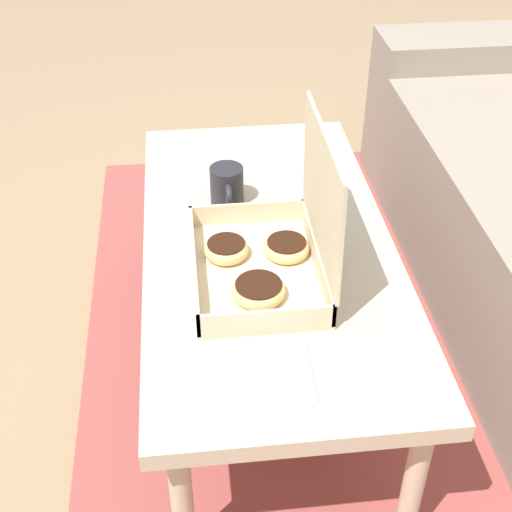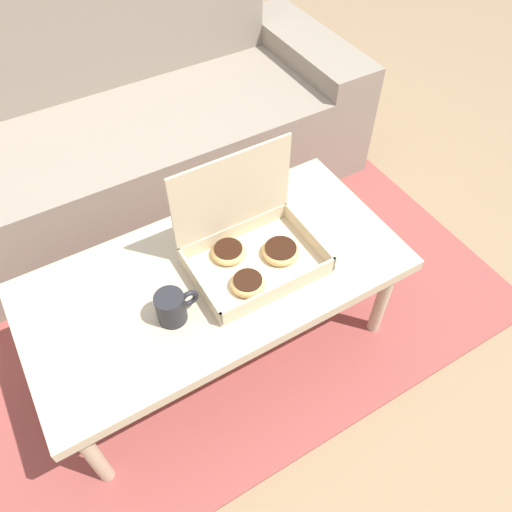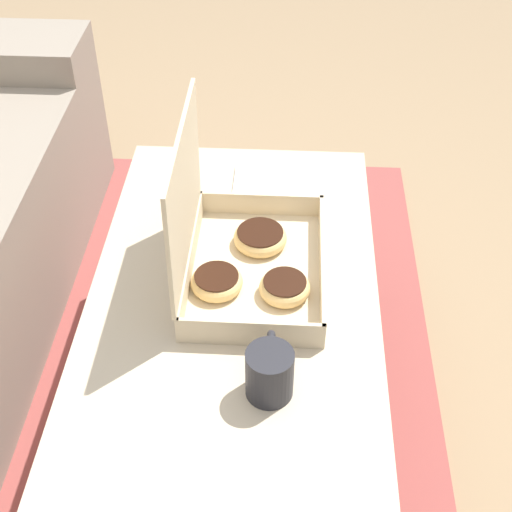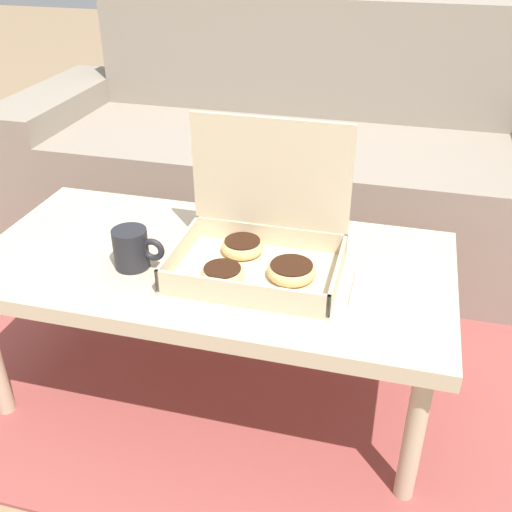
% 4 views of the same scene
% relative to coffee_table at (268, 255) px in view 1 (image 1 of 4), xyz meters
% --- Properties ---
extents(ground_plane, '(12.00, 12.00, 0.00)m').
position_rel_coffee_table_xyz_m(ground_plane, '(0.00, 0.15, -0.38)').
color(ground_plane, '#937756').
extents(area_rug, '(2.24, 1.88, 0.01)m').
position_rel_coffee_table_xyz_m(area_rug, '(0.00, 0.45, -0.38)').
color(area_rug, '#994742').
rests_on(area_rug, ground_plane).
extents(coffee_table, '(1.16, 0.58, 0.43)m').
position_rel_coffee_table_xyz_m(coffee_table, '(0.00, 0.00, 0.00)').
color(coffee_table, '#C6B293').
rests_on(coffee_table, ground_plane).
extents(pastry_box, '(0.39, 0.28, 0.34)m').
position_rel_coffee_table_xyz_m(pastry_box, '(0.12, -0.01, 0.10)').
color(pastry_box, beige).
rests_on(pastry_box, coffee_table).
extents(coffee_mug, '(0.13, 0.08, 0.10)m').
position_rel_coffee_table_xyz_m(coffee_mug, '(-0.17, -0.08, 0.09)').
color(coffee_mug, '#232328').
rests_on(coffee_mug, coffee_table).
extents(napkin_stack, '(0.15, 0.15, 0.01)m').
position_rel_coffee_table_xyz_m(napkin_stack, '(0.42, -0.05, 0.05)').
color(napkin_stack, white).
rests_on(napkin_stack, coffee_table).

